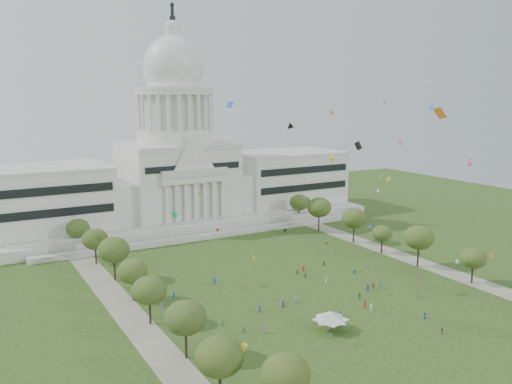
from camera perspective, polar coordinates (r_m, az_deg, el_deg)
The scene contains 32 objects.
ground at distance 142.84m, azimuth 9.16°, elevation -12.36°, with size 400.00×400.00×0.00m, color #2A4618.
capitol at distance 233.63m, azimuth -8.34°, elevation 2.19°, with size 160.00×64.50×91.30m.
path_left at distance 147.37m, azimuth -13.77°, elevation -11.80°, with size 8.00×160.00×0.04m, color gray.
path_right at distance 194.31m, azimuth 14.75°, elevation -6.41°, with size 8.00×160.00×0.04m, color gray.
row_tree_l_0 at distance 100.17m, azimuth -3.86°, elevation -16.90°, with size 8.85×8.85×12.59m.
row_tree_l_1 at distance 116.14m, azimuth -7.44°, elevation -12.99°, with size 8.86×8.86×12.59m.
row_tree_r_1 at distance 170.68m, azimuth 21.91°, elevation -6.48°, with size 7.58×7.58×10.78m.
row_tree_l_2 at distance 133.74m, azimuth -11.17°, elevation -10.12°, with size 8.42×8.42×11.97m.
row_tree_r_2 at distance 180.66m, azimuth 16.79°, elevation -4.60°, with size 9.55×9.55×13.58m.
row_tree_l_3 at distance 149.12m, azimuth -12.87°, elevation -8.15°, with size 8.12×8.12×11.55m.
row_tree_r_3 at distance 193.15m, azimuth 13.15°, elevation -4.27°, with size 7.01×7.01×9.98m.
row_tree_l_4 at distance 165.85m, azimuth -14.75°, elevation -5.92°, with size 9.29×9.29×13.21m.
row_tree_r_4 at distance 204.18m, azimuth 10.29°, elevation -2.74°, with size 9.19×9.19×13.06m.
row_tree_l_5 at distance 183.31m, azimuth -16.59°, elevation -4.78°, with size 8.33×8.33×11.85m.
row_tree_r_5 at distance 218.74m, azimuth 6.67°, elevation -1.61°, with size 9.82×9.82×13.96m.
row_tree_l_6 at distance 200.25m, azimuth -18.24°, elevation -3.65°, with size 8.19×8.19×11.64m.
row_tree_r_6 at distance 234.77m, azimuth 4.57°, elevation -1.11°, with size 8.42×8.42×11.97m.
near_tree_0 at distance 95.51m, azimuth 3.14°, elevation -18.60°, with size 8.47×8.47×12.04m.
event_tent at distance 130.66m, azimuth 7.87°, elevation -12.74°, with size 10.84×10.84×4.90m.
person_0 at distance 170.32m, azimuth 16.79°, elevation -8.61°, with size 0.80×0.52×1.65m, color #994C8C.
person_2 at distance 161.77m, azimuth 13.00°, elevation -9.46°, with size 0.74×0.46×1.53m, color #994C8C.
person_3 at distance 144.52m, azimuth 12.01°, elevation -11.79°, with size 1.21×0.62×1.87m, color silver.
person_4 at distance 151.24m, azimuth 10.83°, elevation -10.71°, with size 1.15×0.63×1.97m, color #33723F.
person_5 at distance 146.74m, azimuth 4.19°, elevation -11.22°, with size 1.79×0.71×1.93m, color silver.
person_6 at distance 143.29m, azimuth 17.34°, elevation -12.29°, with size 0.79×0.52×1.63m, color navy.
person_7 at distance 125.26m, azimuth 10.47°, elevation -15.40°, with size 0.54×0.39×1.47m, color #33723F.
person_8 at distance 144.00m, azimuth 2.88°, elevation -11.71°, with size 0.78×0.48×1.60m, color navy.
person_9 at distance 156.24m, azimuth 16.68°, elevation -10.29°, with size 1.23×0.63×1.90m, color #33723F.
person_10 at distance 160.21m, azimuth 12.26°, elevation -9.61°, with size 0.97×0.53×1.65m, color #B21E1E.
person_11 at distance 136.11m, azimuth 18.98°, elevation -13.62°, with size 1.51×0.60×1.63m, color #994C8C.
distant_crowd at distance 146.66m, azimuth 1.33°, elevation -11.25°, with size 58.39×38.37×1.91m.
kite_swarm at distance 144.06m, azimuth 6.86°, elevation -0.67°, with size 81.81×110.54×54.83m.
Camera 1 is at (-83.53, -102.19, 54.62)m, focal length 38.00 mm.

